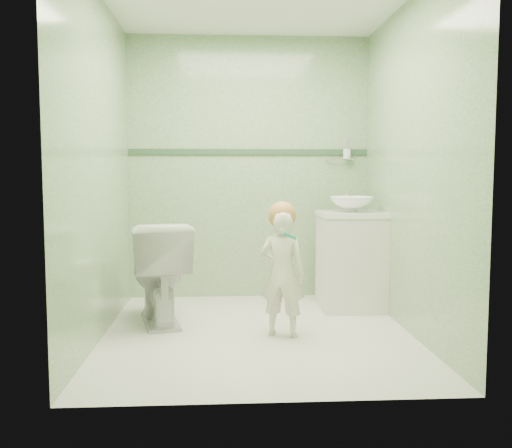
{
  "coord_description": "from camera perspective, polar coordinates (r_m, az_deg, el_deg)",
  "views": [
    {
      "loc": [
        -0.25,
        -4.0,
        1.15
      ],
      "look_at": [
        0.0,
        0.15,
        0.78
      ],
      "focal_mm": 39.76,
      "sensor_mm": 36.0,
      "label": 1
    }
  ],
  "objects": [
    {
      "name": "teal_toothbrush",
      "position": [
        3.83,
        3.32,
        -1.12
      ],
      "size": [
        0.11,
        0.14,
        0.08
      ],
      "color": "#059B6D",
      "rests_on": "toddler"
    },
    {
      "name": "toddler",
      "position": [
        4.01,
        2.66,
        -5.03
      ],
      "size": [
        0.38,
        0.31,
        0.89
      ],
      "primitive_type": "imported",
      "rotation": [
        0.0,
        0.0,
        2.8
      ],
      "color": "beige",
      "rests_on": "ground"
    },
    {
      "name": "trim_stripe",
      "position": [
        5.25,
        -0.72,
        7.27
      ],
      "size": [
        2.2,
        0.02,
        0.05
      ],
      "primitive_type": "cube",
      "color": "#2F4C31",
      "rests_on": "room_shell"
    },
    {
      "name": "room_shell",
      "position": [
        4.01,
        0.13,
        5.8
      ],
      "size": [
        2.5,
        2.54,
        2.4
      ],
      "color": "gray",
      "rests_on": "ground"
    },
    {
      "name": "toilet",
      "position": [
        4.44,
        -9.77,
        -4.8
      ],
      "size": [
        0.6,
        0.85,
        0.79
      ],
      "primitive_type": "imported",
      "rotation": [
        0.0,
        0.0,
        3.37
      ],
      "color": "white",
      "rests_on": "ground"
    },
    {
      "name": "ground",
      "position": [
        4.17,
        0.13,
        -10.92
      ],
      "size": [
        2.5,
        2.5,
        0.0
      ],
      "primitive_type": "plane",
      "color": "silver",
      "rests_on": "ground"
    },
    {
      "name": "faucet",
      "position": [
        5.01,
        9.14,
        3.01
      ],
      "size": [
        0.03,
        0.13,
        0.18
      ],
      "color": "silver",
      "rests_on": "counter"
    },
    {
      "name": "basin",
      "position": [
        4.83,
        9.6,
        1.98
      ],
      "size": [
        0.37,
        0.37,
        0.13
      ],
      "primitive_type": "imported",
      "color": "white",
      "rests_on": "counter"
    },
    {
      "name": "cup_holder",
      "position": [
        5.31,
        9.05,
        6.95
      ],
      "size": [
        0.26,
        0.07,
        0.21
      ],
      "color": "silver",
      "rests_on": "room_shell"
    },
    {
      "name": "vanity",
      "position": [
        4.88,
        9.51,
        -3.82
      ],
      "size": [
        0.52,
        0.5,
        0.8
      ],
      "primitive_type": "cube",
      "color": "silver",
      "rests_on": "ground"
    },
    {
      "name": "counter",
      "position": [
        4.84,
        9.59,
        0.99
      ],
      "size": [
        0.54,
        0.52,
        0.04
      ],
      "primitive_type": "cube",
      "color": "white",
      "rests_on": "vanity"
    },
    {
      "name": "hair_cap",
      "position": [
        3.98,
        2.65,
        0.86
      ],
      "size": [
        0.2,
        0.2,
        0.2
      ],
      "primitive_type": "sphere",
      "color": "#BE7F45",
      "rests_on": "toddler"
    }
  ]
}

